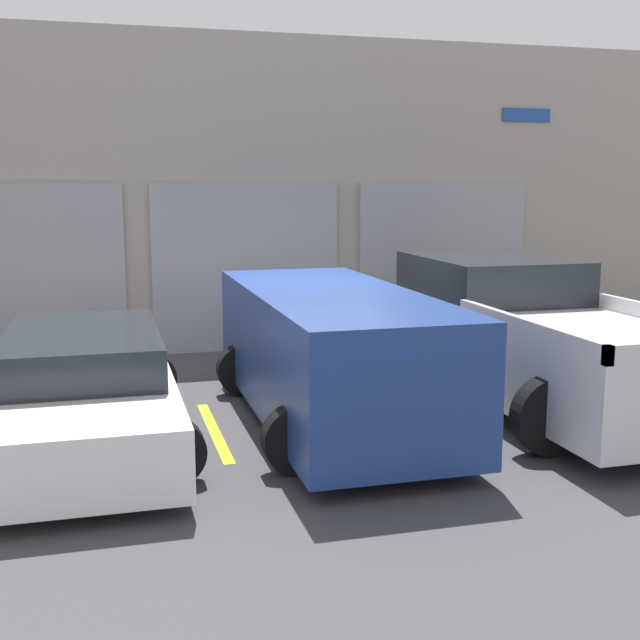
# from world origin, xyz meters

# --- Properties ---
(ground_plane) EXTENTS (28.00, 28.00, 0.00)m
(ground_plane) POSITION_xyz_m (0.00, 0.00, 0.00)
(ground_plane) COLOR #3D3D3F
(shophouse_building) EXTENTS (17.18, 0.68, 5.02)m
(shophouse_building) POSITION_xyz_m (-0.01, 3.29, 2.47)
(shophouse_building) COLOR #9E9389
(shophouse_building) RESTS_ON ground
(pickup_truck) EXTENTS (2.58, 5.31, 1.70)m
(pickup_truck) POSITION_xyz_m (2.69, -1.04, 0.81)
(pickup_truck) COLOR silver
(pickup_truck) RESTS_ON ground
(sedan_white) EXTENTS (2.15, 4.70, 1.18)m
(sedan_white) POSITION_xyz_m (-2.69, -1.28, 0.56)
(sedan_white) COLOR white
(sedan_white) RESTS_ON ground
(sedan_side) EXTENTS (2.19, 4.77, 1.51)m
(sedan_side) POSITION_xyz_m (0.00, -1.30, 0.82)
(sedan_side) COLOR navy
(sedan_side) RESTS_ON ground
(parking_stripe_left) EXTENTS (0.12, 2.20, 0.01)m
(parking_stripe_left) POSITION_xyz_m (-1.34, -1.31, 0.00)
(parking_stripe_left) COLOR gold
(parking_stripe_left) RESTS_ON ground
(parking_stripe_centre) EXTENTS (0.12, 2.20, 0.01)m
(parking_stripe_centre) POSITION_xyz_m (1.34, -1.31, 0.00)
(parking_stripe_centre) COLOR gold
(parking_stripe_centre) RESTS_ON ground
(parking_stripe_right) EXTENTS (0.12, 2.20, 0.01)m
(parking_stripe_right) POSITION_xyz_m (4.03, -1.31, 0.00)
(parking_stripe_right) COLOR gold
(parking_stripe_right) RESTS_ON ground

